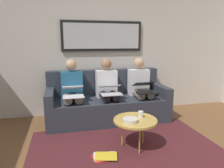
% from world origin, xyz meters
% --- Properties ---
extents(wall_rear, '(6.00, 0.12, 2.60)m').
position_xyz_m(wall_rear, '(0.00, -2.60, 1.30)').
color(wall_rear, beige).
rests_on(wall_rear, ground_plane).
extents(area_rug, '(2.60, 1.80, 0.01)m').
position_xyz_m(area_rug, '(0.00, -0.85, 0.00)').
color(area_rug, '#4C1E23').
rests_on(area_rug, ground_plane).
extents(couch, '(2.20, 0.90, 0.90)m').
position_xyz_m(couch, '(0.00, -2.12, 0.31)').
color(couch, '#2D333D').
rests_on(couch, ground_plane).
extents(framed_mirror, '(1.59, 0.05, 0.58)m').
position_xyz_m(framed_mirror, '(0.00, -2.51, 1.55)').
color(framed_mirror, black).
extents(coffee_table, '(0.60, 0.60, 0.42)m').
position_xyz_m(coffee_table, '(-0.13, -0.90, 0.40)').
color(coffee_table, tan).
rests_on(coffee_table, ground_plane).
extents(cup, '(0.07, 0.07, 0.09)m').
position_xyz_m(cup, '(-0.23, -0.96, 0.45)').
color(cup, silver).
rests_on(cup, coffee_table).
extents(bowl, '(0.20, 0.20, 0.05)m').
position_xyz_m(bowl, '(-0.04, -0.83, 0.43)').
color(bowl, beige).
rests_on(bowl, coffee_table).
extents(person_left, '(0.38, 0.58, 1.14)m').
position_xyz_m(person_left, '(-0.64, -2.05, 0.61)').
color(person_left, silver).
rests_on(person_left, couch).
extents(laptop_black, '(0.36, 0.40, 0.17)m').
position_xyz_m(laptop_black, '(-0.64, -1.82, 0.63)').
color(laptop_black, black).
extents(person_middle, '(0.38, 0.58, 1.14)m').
position_xyz_m(person_middle, '(0.00, -2.05, 0.61)').
color(person_middle, silver).
rests_on(person_middle, couch).
extents(laptop_silver, '(0.36, 0.36, 0.16)m').
position_xyz_m(laptop_silver, '(0.00, -1.81, 0.63)').
color(laptop_silver, silver).
extents(person_right, '(0.38, 0.58, 1.14)m').
position_xyz_m(person_right, '(0.64, -2.05, 0.61)').
color(person_right, '#235B84').
rests_on(person_right, couch).
extents(laptop_white, '(0.34, 0.39, 0.17)m').
position_xyz_m(laptop_white, '(0.64, -1.82, 0.63)').
color(laptop_white, white).
extents(magazine_stack, '(0.34, 0.26, 0.03)m').
position_xyz_m(magazine_stack, '(0.33, -0.74, 0.02)').
color(magazine_stack, red).
rests_on(magazine_stack, ground_plane).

